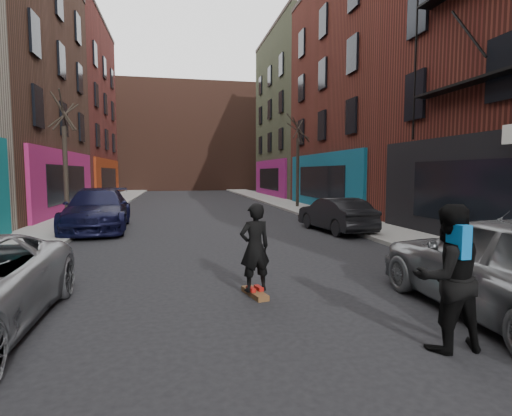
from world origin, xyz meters
name	(u,v)px	position (x,y,z in m)	size (l,w,h in m)	color
sidewalk_left	(110,203)	(-6.25, 30.00, 0.07)	(2.50, 84.00, 0.13)	gray
sidewalk_right	(275,201)	(6.25, 30.00, 0.07)	(2.50, 84.00, 0.13)	gray
buildings_right	(498,51)	(13.50, 16.00, 8.00)	(12.00, 56.00, 16.00)	#44241D
building_far	(186,139)	(0.00, 56.00, 7.00)	(40.00, 10.00, 14.00)	#47281E
tree_left_far	(65,148)	(-6.20, 18.00, 3.38)	(2.00, 2.00, 6.50)	black
tree_right_far	(298,153)	(6.20, 24.00, 3.53)	(2.00, 2.00, 6.80)	black
parked_left_end	(98,210)	(-4.60, 16.13, 0.83)	(2.33, 5.73, 1.66)	black
parked_right_far	(510,266)	(3.55, 4.49, 0.86)	(2.02, 5.03, 1.71)	gray
parked_right_end	(335,215)	(4.60, 13.90, 0.67)	(1.41, 4.05, 1.33)	black
skateboard	(255,293)	(-0.11, 6.46, 0.05)	(0.22, 0.80, 0.10)	brown
skateboarder	(255,247)	(-0.11, 6.46, 0.92)	(0.60, 0.39, 1.65)	black
pedestrian	(447,277)	(1.90, 3.76, 0.96)	(0.93, 0.73, 1.91)	black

